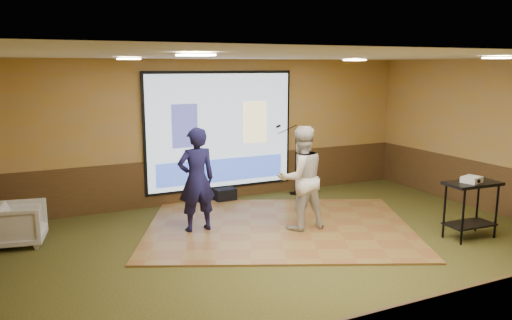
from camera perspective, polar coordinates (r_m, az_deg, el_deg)
name	(u,v)px	position (r m, az deg, el deg)	size (l,w,h in m)	color
ground	(303,251)	(7.99, 5.34, -10.33)	(9.00, 9.00, 0.00)	#273417
room_shell	(305,118)	(7.49, 5.62, 4.78)	(9.04, 7.04, 3.02)	#AB8547
wainscot_back	(221,177)	(10.85, -4.06, -2.01)	(9.00, 0.04, 0.95)	#442D16
wainscot_right	(503,191)	(10.77, 26.36, -3.23)	(0.04, 7.00, 0.95)	#442D16
projector_screen	(221,132)	(10.64, -4.05, 3.21)	(3.32, 0.06, 2.52)	black
downlight_nw	(129,59)	(8.35, -14.35, 11.13)	(0.32, 0.32, 0.02)	beige
downlight_ne	(355,60)	(10.18, 11.20, 11.13)	(0.32, 0.32, 0.02)	beige
downlight_sw	(196,55)	(5.15, -6.92, 11.82)	(0.32, 0.32, 0.02)	beige
downlight_se	(500,58)	(7.78, 26.08, 10.44)	(0.32, 0.32, 0.02)	beige
dance_floor	(279,226)	(9.06, 2.63, -7.60)	(4.66, 3.55, 0.03)	olive
player_left	(196,180)	(8.63, -6.82, -2.23)	(0.66, 0.43, 1.81)	#171543
player_right	(301,178)	(8.71, 5.15, -2.05)	(0.88, 0.69, 1.82)	silver
av_table	(471,199)	(9.08, 23.40, -4.11)	(0.92, 0.48, 0.97)	black
projector	(472,179)	(8.96, 23.43, -2.06)	(0.30, 0.25, 0.10)	silver
mic_stand	(293,173)	(11.25, 4.28, -1.46)	(0.63, 0.26, 1.61)	black
banquet_chair	(20,224)	(8.97, -25.37, -6.64)	(0.74, 0.76, 0.69)	gray
duffel_bag	(225,195)	(10.73, -3.57, -4.00)	(0.45, 0.30, 0.28)	black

